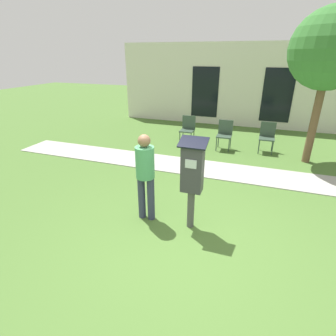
{
  "coord_description": "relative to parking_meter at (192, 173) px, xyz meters",
  "views": [
    {
      "loc": [
        0.87,
        -3.26,
        2.77
      ],
      "look_at": [
        -0.43,
        0.44,
        1.05
      ],
      "focal_mm": 28.0,
      "sensor_mm": 36.0,
      "label": 1
    }
  ],
  "objects": [
    {
      "name": "outdoor_chair_middle",
      "position": [
        -0.06,
        4.29,
        -0.49
      ],
      "size": [
        0.44,
        0.44,
        0.9
      ],
      "rotation": [
        0.0,
        0.0,
        -0.09
      ],
      "color": "#334738",
      "rests_on": "ground"
    },
    {
      "name": "ground_plane",
      "position": [
        0.03,
        -0.44,
        -1.02
      ],
      "size": [
        40.0,
        40.0,
        0.0
      ],
      "primitive_type": "plane",
      "color": "#476B2D"
    },
    {
      "name": "building_facade",
      "position": [
        0.03,
        7.47,
        0.58
      ],
      "size": [
        10.0,
        0.26,
        3.2
      ],
      "color": "silver",
      "rests_on": "ground"
    },
    {
      "name": "tree",
      "position": [
        2.27,
        3.97,
        1.83
      ],
      "size": [
        1.9,
        1.9,
        3.82
      ],
      "color": "brown",
      "rests_on": "ground"
    },
    {
      "name": "outdoor_chair_left",
      "position": [
        -1.3,
        4.51,
        -0.49
      ],
      "size": [
        0.44,
        0.44,
        0.9
      ],
      "rotation": [
        0.0,
        0.0,
        0.08
      ],
      "color": "#334738",
      "rests_on": "ground"
    },
    {
      "name": "person_standing",
      "position": [
        -0.82,
        -0.01,
        -0.09
      ],
      "size": [
        0.32,
        0.32,
        1.58
      ],
      "rotation": [
        0.0,
        0.0,
        0.29
      ],
      "color": "#333851",
      "rests_on": "ground"
    },
    {
      "name": "sidewalk",
      "position": [
        0.03,
        2.54,
        -1.01
      ],
      "size": [
        12.0,
        1.1,
        0.02
      ],
      "color": "#A3A099",
      "rests_on": "ground"
    },
    {
      "name": "parking_meter",
      "position": [
        0.0,
        0.0,
        0.0
      ],
      "size": [
        0.44,
        0.31,
        1.59
      ],
      "color": "#4C4C4C",
      "rests_on": "ground"
    },
    {
      "name": "outdoor_chair_right",
      "position": [
        1.19,
        4.46,
        -0.49
      ],
      "size": [
        0.44,
        0.44,
        0.9
      ],
      "rotation": [
        0.0,
        0.0,
        0.12
      ],
      "color": "#334738",
      "rests_on": "ground"
    }
  ]
}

